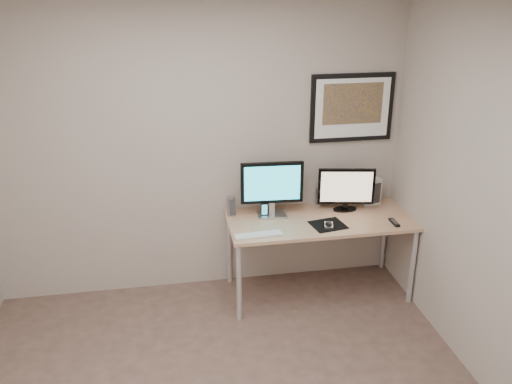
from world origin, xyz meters
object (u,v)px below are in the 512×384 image
desk (319,225)px  speaker_right (319,195)px  framed_art (352,108)px  keyboard (258,235)px  phone_dock (264,210)px  monitor_tv (346,188)px  speaker_left (231,206)px  monitor_large (272,187)px  fan_unit (371,191)px

desk → speaker_right: speaker_right is taller
framed_art → keyboard: framed_art is taller
desk → keyboard: bearing=-158.7°
phone_dock → monitor_tv: bearing=1.7°
phone_dock → speaker_left: bearing=162.8°
framed_art → keyboard: 1.41m
desk → framed_art: bearing=43.5°
speaker_right → phone_dock: size_ratio=1.39×
monitor_large → framed_art: bearing=18.0°
phone_dock → keyboard: (-0.12, -0.34, -0.06)m
desk → monitor_large: size_ratio=2.94×
speaker_left → speaker_right: size_ratio=0.97×
monitor_tv → keyboard: bearing=-146.7°
speaker_left → keyboard: (0.17, -0.43, -0.08)m
monitor_large → keyboard: 0.49m
framed_art → fan_unit: bearing=-25.2°
keyboard → monitor_large: bearing=59.4°
speaker_left → fan_unit: size_ratio=0.73×
monitor_tv → speaker_left: bearing=-173.4°
framed_art → monitor_large: bearing=-165.5°
phone_dock → fan_unit: size_ratio=0.54×
speaker_left → speaker_right: (0.83, 0.10, 0.00)m
desk → speaker_left: 0.80m
speaker_right → keyboard: size_ratio=0.46×
desk → framed_art: framed_art is taller
speaker_left → keyboard: 0.47m
keyboard → desk: bearing=17.9°
monitor_tv → phone_dock: monitor_tv is taller
framed_art → speaker_right: bearing=-173.5°
monitor_tv → fan_unit: (0.27, 0.10, -0.09)m
monitor_tv → phone_dock: size_ratio=3.75×
fan_unit → monitor_large: bearing=169.2°
monitor_tv → keyboard: 0.96m
desk → keyboard: keyboard is taller
speaker_left → phone_dock: bearing=-37.9°
monitor_large → keyboard: bearing=-113.8°
desk → fan_unit: fan_unit is taller
monitor_tv → phone_dock: 0.76m
speaker_right → desk: bearing=-88.4°
framed_art → speaker_left: framed_art is taller
keyboard → fan_unit: size_ratio=1.63×
framed_art → fan_unit: framed_art is taller
speaker_right → keyboard: bearing=-125.5°
phone_dock → keyboard: 0.37m
keyboard → phone_dock: bearing=67.5°
phone_dock → fan_unit: bearing=6.9°
framed_art → monitor_tv: (-0.08, -0.20, -0.68)m
monitor_large → speaker_right: 0.53m
monitor_tv → fan_unit: monitor_tv is taller
speaker_left → phone_dock: (0.29, -0.09, -0.02)m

